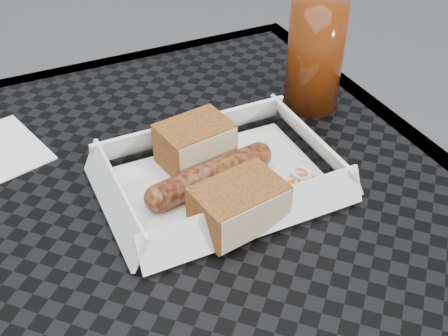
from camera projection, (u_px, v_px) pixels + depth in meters
name	position (u px, v px, depth m)	size (l,w,h in m)	color
patio_table	(126.00, 307.00, 0.58)	(0.80, 0.80, 0.74)	black
food_tray	(220.00, 183.00, 0.61)	(0.22, 0.15, 0.00)	white
bratwurst	(211.00, 176.00, 0.60)	(0.16, 0.05, 0.03)	brown
bread_near	(195.00, 143.00, 0.63)	(0.08, 0.06, 0.05)	brown
bread_far	(239.00, 205.00, 0.55)	(0.09, 0.06, 0.04)	brown
veg_garnish	(299.00, 185.00, 0.60)	(0.03, 0.03, 0.00)	#FB540A
drink_glass	(315.00, 56.00, 0.70)	(0.07, 0.07, 0.14)	#501D06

